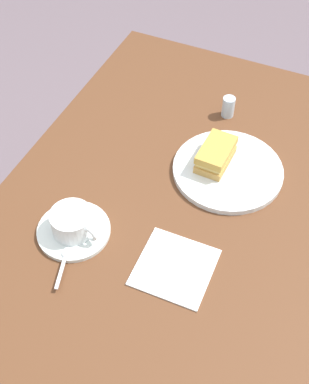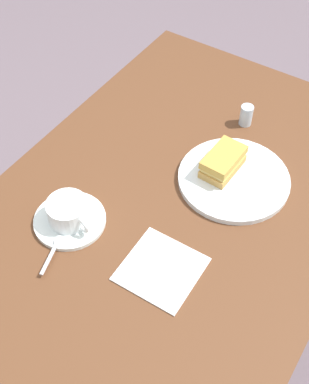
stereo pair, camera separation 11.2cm
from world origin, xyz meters
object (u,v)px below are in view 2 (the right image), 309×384
(sandwich_front, at_px, (223,162))
(spoon, at_px, (55,248))
(dining_table, at_px, (172,225))
(napkin, at_px, (161,269))
(salt_shaker, at_px, (246,115))
(sandwich_plate, at_px, (234,179))
(coffee_cup, at_px, (68,211))
(coffee_saucer, at_px, (70,220))

(sandwich_front, relative_size, spoon, 1.16)
(spoon, bearing_deg, dining_table, 151.28)
(sandwich_front, height_order, spoon, sandwich_front)
(dining_table, bearing_deg, sandwich_front, 159.71)
(spoon, height_order, napkin, spoon)
(dining_table, xyz_separation_m, sandwich_front, (-0.14, 0.05, 0.13))
(dining_table, relative_size, salt_shaker, 20.73)
(sandwich_front, xyz_separation_m, napkin, (0.30, 0.02, -0.04))
(salt_shaker, bearing_deg, spoon, -15.07)
(sandwich_plate, distance_m, coffee_cup, 0.39)
(dining_table, distance_m, napkin, 0.20)
(dining_table, xyz_separation_m, napkin, (0.16, 0.07, 0.09))
(sandwich_front, bearing_deg, salt_shaker, -170.22)
(sandwich_plate, height_order, coffee_cup, coffee_cup)
(napkin, bearing_deg, spoon, -68.30)
(dining_table, xyz_separation_m, spoon, (0.24, -0.13, 0.10))
(dining_table, xyz_separation_m, salt_shaker, (-0.32, 0.02, 0.12))
(dining_table, relative_size, coffee_saucer, 7.34)
(sandwich_plate, height_order, napkin, sandwich_plate)
(salt_shaker, bearing_deg, coffee_saucer, -19.69)
(sandwich_plate, bearing_deg, coffee_saucer, -39.00)
(coffee_cup, xyz_separation_m, salt_shaker, (-0.49, 0.17, -0.01))
(sandwich_plate, relative_size, coffee_cup, 2.30)
(dining_table, height_order, spoon, spoon)
(salt_shaker, bearing_deg, napkin, 6.49)
(coffee_cup, distance_m, napkin, 0.23)
(sandwich_front, relative_size, coffee_saucer, 0.72)
(coffee_saucer, distance_m, spoon, 0.08)
(coffee_cup, relative_size, spoon, 1.15)
(coffee_cup, bearing_deg, salt_shaker, 160.47)
(sandwich_plate, xyz_separation_m, coffee_saucer, (0.30, -0.24, -0.00))
(coffee_saucer, bearing_deg, spoon, 16.80)
(coffee_saucer, xyz_separation_m, salt_shaker, (-0.49, 0.18, 0.02))
(coffee_saucer, height_order, coffee_cup, coffee_cup)
(dining_table, bearing_deg, coffee_saucer, -42.98)
(sandwich_plate, distance_m, salt_shaker, 0.20)
(coffee_cup, bearing_deg, dining_table, 137.33)
(coffee_cup, bearing_deg, spoon, 15.92)
(dining_table, distance_m, spoon, 0.30)
(sandwich_front, xyz_separation_m, salt_shaker, (-0.19, -0.03, -0.01))
(salt_shaker, bearing_deg, coffee_cup, -19.53)
(dining_table, height_order, salt_shaker, salt_shaker)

